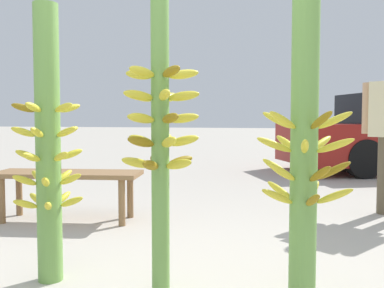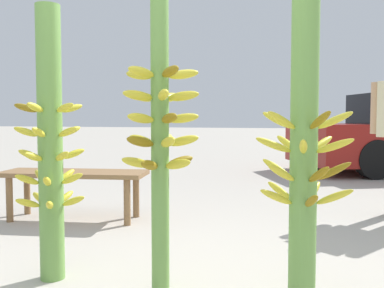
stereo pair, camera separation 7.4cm
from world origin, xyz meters
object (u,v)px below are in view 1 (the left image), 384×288
at_px(banana_stalk_center, 160,131).
at_px(market_bench, 67,179).
at_px(banana_stalk_left, 48,146).
at_px(banana_stalk_right, 304,154).

height_order(banana_stalk_center, market_bench, banana_stalk_center).
bearing_deg(banana_stalk_center, banana_stalk_left, -178.25).
xyz_separation_m(banana_stalk_left, market_bench, (-0.71, 1.32, -0.40)).
distance_m(banana_stalk_center, banana_stalk_right, 0.75).
height_order(banana_stalk_left, banana_stalk_right, banana_stalk_left).
bearing_deg(banana_stalk_center, banana_stalk_right, 5.47).
relative_size(banana_stalk_left, banana_stalk_right, 1.03).
xyz_separation_m(banana_stalk_center, banana_stalk_right, (0.74, 0.07, -0.11)).
distance_m(banana_stalk_left, banana_stalk_center, 0.68).
xyz_separation_m(banana_stalk_center, market_bench, (-1.38, 1.30, -0.49)).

